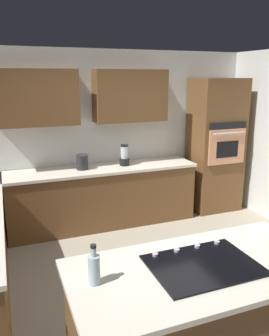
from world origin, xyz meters
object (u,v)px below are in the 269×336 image
(blender, at_px, (124,157))
(kettle, at_px, (82,162))
(wall_oven, at_px, (215,146))
(cooktop, at_px, (203,265))
(oil_bottle, at_px, (94,269))

(blender, distance_m, kettle, 0.65)
(blender, bearing_deg, wall_oven, 179.38)
(kettle, bearing_deg, wall_oven, 179.56)
(cooktop, relative_size, oil_bottle, 2.74)
(cooktop, bearing_deg, oil_bottle, -4.63)
(wall_oven, bearing_deg, oil_bottle, 45.05)
(wall_oven, bearing_deg, kettle, -0.44)
(cooktop, distance_m, blender, 2.94)
(kettle, bearing_deg, blender, -180.00)
(wall_oven, xyz_separation_m, oil_bottle, (2.82, 2.82, -0.08))
(wall_oven, relative_size, kettle, 10.17)
(blender, height_order, kettle, blender)
(wall_oven, distance_m, oil_bottle, 3.99)
(cooktop, relative_size, blender, 2.39)
(cooktop, distance_m, kettle, 2.91)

